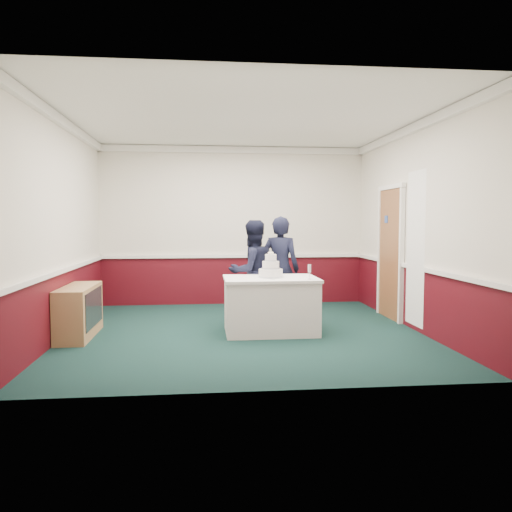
{
  "coord_description": "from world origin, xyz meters",
  "views": [
    {
      "loc": [
        -0.57,
        -7.03,
        1.59
      ],
      "look_at": [
        0.16,
        -0.1,
        1.1
      ],
      "focal_mm": 35.0,
      "sensor_mm": 36.0,
      "label": 1
    }
  ],
  "objects": [
    {
      "name": "person_man",
      "position": [
        0.18,
        0.62,
        0.8
      ],
      "size": [
        0.95,
        0.86,
        1.6
      ],
      "primitive_type": "imported",
      "rotation": [
        0.0,
        0.0,
        3.54
      ],
      "color": "black",
      "rests_on": "ground"
    },
    {
      "name": "wedding_cake",
      "position": [
        0.37,
        -0.05,
        0.9
      ],
      "size": [
        0.35,
        0.35,
        0.36
      ],
      "color": "white",
      "rests_on": "cake_table"
    },
    {
      "name": "cake_knife",
      "position": [
        0.34,
        -0.25,
        0.79
      ],
      "size": [
        0.09,
        0.21,
        0.0
      ],
      "primitive_type": "cube",
      "rotation": [
        0.0,
        0.0,
        0.34
      ],
      "color": "silver",
      "rests_on": "cake_table"
    },
    {
      "name": "ground",
      "position": [
        0.0,
        0.0,
        0.0
      ],
      "size": [
        5.0,
        5.0,
        0.0
      ],
      "primitive_type": "plane",
      "color": "#122D2B",
      "rests_on": "ground"
    },
    {
      "name": "champagne_flute",
      "position": [
        0.87,
        -0.33,
        0.93
      ],
      "size": [
        0.05,
        0.05,
        0.21
      ],
      "color": "silver",
      "rests_on": "cake_table"
    },
    {
      "name": "cake_table",
      "position": [
        0.37,
        -0.05,
        0.4
      ],
      "size": [
        1.32,
        0.92,
        0.79
      ],
      "color": "white",
      "rests_on": "ground"
    },
    {
      "name": "room_shell",
      "position": [
        0.08,
        0.61,
        1.97
      ],
      "size": [
        5.0,
        5.0,
        3.0
      ],
      "color": "silver",
      "rests_on": "ground"
    },
    {
      "name": "sideboard",
      "position": [
        -2.28,
        -0.05,
        0.35
      ],
      "size": [
        0.41,
        1.2,
        0.7
      ],
      "color": "#AC8453",
      "rests_on": "ground"
    },
    {
      "name": "person_woman",
      "position": [
        0.64,
        0.78,
        0.83
      ],
      "size": [
        0.71,
        0.6,
        1.67
      ],
      "primitive_type": "imported",
      "rotation": [
        0.0,
        0.0,
        2.74
      ],
      "color": "black",
      "rests_on": "ground"
    }
  ]
}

